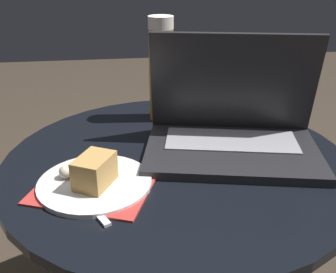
{
  "coord_description": "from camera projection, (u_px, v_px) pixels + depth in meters",
  "views": [
    {
      "loc": [
        -0.11,
        -0.7,
        0.89
      ],
      "look_at": [
        -0.03,
        -0.05,
        0.58
      ],
      "focal_mm": 42.0,
      "sensor_mm": 36.0,
      "label": 1
    }
  ],
  "objects": [
    {
      "name": "laptop",
      "position": [
        232.0,
        128.0,
        0.81
      ],
      "size": [
        0.39,
        0.3,
        0.24
      ],
      "color": "#232326",
      "rests_on": "table"
    },
    {
      "name": "fork",
      "position": [
        83.0,
        196.0,
        0.67
      ],
      "size": [
        0.09,
        0.16,
        0.0
      ],
      "color": "silver",
      "rests_on": "table"
    },
    {
      "name": "beer_glass",
      "position": [
        161.0,
        69.0,
        0.94
      ],
      "size": [
        0.06,
        0.06,
        0.25
      ],
      "color": "gold",
      "rests_on": "table"
    },
    {
      "name": "snack_plate",
      "position": [
        94.0,
        178.0,
        0.7
      ],
      "size": [
        0.2,
        0.2,
        0.06
      ],
      "color": "silver",
      "rests_on": "table"
    },
    {
      "name": "napkin",
      "position": [
        92.0,
        190.0,
        0.69
      ],
      "size": [
        0.24,
        0.2,
        0.0
      ],
      "color": "#B7332D",
      "rests_on": "table"
    },
    {
      "name": "table",
      "position": [
        176.0,
        210.0,
        0.86
      ],
      "size": [
        0.7,
        0.7,
        0.51
      ],
      "color": "#9E9EA3",
      "rests_on": "ground_plane"
    }
  ]
}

